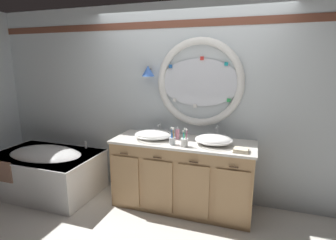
% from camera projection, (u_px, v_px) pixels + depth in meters
% --- Properties ---
extents(ground_plane, '(14.00, 14.00, 0.00)m').
position_uv_depth(ground_plane, '(173.00, 214.00, 3.28)').
color(ground_plane, silver).
extents(back_wall_assembly, '(6.40, 0.26, 2.60)m').
position_uv_depth(back_wall_assembly, '(187.00, 102.00, 3.53)').
color(back_wall_assembly, silver).
rests_on(back_wall_assembly, ground_plane).
extents(vanity_counter, '(1.78, 0.66, 0.89)m').
position_uv_depth(vanity_counter, '(182.00, 174.00, 3.39)').
color(vanity_counter, tan).
rests_on(vanity_counter, ground_plane).
extents(bathtub, '(1.47, 0.94, 0.69)m').
position_uv_depth(bathtub, '(47.00, 169.00, 3.78)').
color(bathtub, white).
rests_on(bathtub, ground_plane).
extents(sink_basin_left, '(0.47, 0.47, 0.11)m').
position_uv_depth(sink_basin_left, '(153.00, 135.00, 3.37)').
color(sink_basin_left, white).
rests_on(sink_basin_left, vanity_counter).
extents(sink_basin_right, '(0.45, 0.45, 0.12)m').
position_uv_depth(sink_basin_right, '(214.00, 140.00, 3.13)').
color(sink_basin_right, white).
rests_on(sink_basin_right, vanity_counter).
extents(faucet_set_left, '(0.23, 0.13, 0.14)m').
position_uv_depth(faucet_set_left, '(160.00, 130.00, 3.61)').
color(faucet_set_left, silver).
rests_on(faucet_set_left, vanity_counter).
extents(faucet_set_right, '(0.24, 0.14, 0.17)m').
position_uv_depth(faucet_set_right, '(217.00, 134.00, 3.36)').
color(faucet_set_right, silver).
rests_on(faucet_set_right, vanity_counter).
extents(toothbrush_holder_left, '(0.08, 0.08, 0.22)m').
position_uv_depth(toothbrush_holder_left, '(172.00, 140.00, 3.13)').
color(toothbrush_holder_left, silver).
rests_on(toothbrush_holder_left, vanity_counter).
extents(toothbrush_holder_right, '(0.09, 0.09, 0.22)m').
position_uv_depth(toothbrush_holder_right, '(184.00, 142.00, 3.06)').
color(toothbrush_holder_right, white).
rests_on(toothbrush_holder_right, vanity_counter).
extents(soap_dispenser, '(0.06, 0.06, 0.16)m').
position_uv_depth(soap_dispenser, '(177.00, 134.00, 3.36)').
color(soap_dispenser, pink).
rests_on(soap_dispenser, vanity_counter).
extents(folded_hand_towel, '(0.17, 0.14, 0.04)m').
position_uv_depth(folded_hand_towel, '(241.00, 150.00, 2.89)').
color(folded_hand_towel, beige).
rests_on(folded_hand_towel, vanity_counter).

